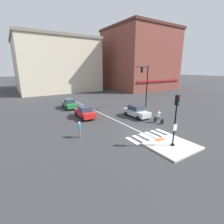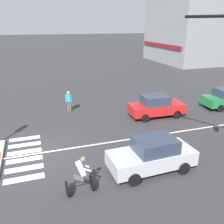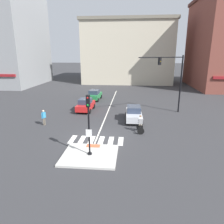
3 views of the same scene
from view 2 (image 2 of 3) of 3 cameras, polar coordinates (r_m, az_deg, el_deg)
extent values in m
plane|color=#333335|center=(13.87, -17.95, -9.47)|extent=(300.00, 300.00, 0.00)
cube|color=silver|center=(15.79, -19.89, -5.92)|extent=(0.44, 1.80, 0.01)
cube|color=silver|center=(15.02, -19.91, -7.30)|extent=(0.44, 1.80, 0.01)
cube|color=silver|center=(14.26, -19.94, -8.84)|extent=(0.44, 1.80, 0.01)
cube|color=silver|center=(13.52, -19.97, -10.54)|extent=(0.44, 1.80, 0.01)
cube|color=silver|center=(12.78, -20.00, -12.44)|extent=(0.44, 1.80, 0.01)
cube|color=silver|center=(12.06, -20.03, -14.57)|extent=(0.44, 1.80, 0.01)
cube|color=silver|center=(16.88, 18.23, -4.00)|extent=(0.14, 28.00, 0.01)
cube|color=maroon|center=(44.18, 11.42, 15.29)|extent=(12.61, 0.30, 0.50)
cylinder|color=black|center=(22.18, 21.63, 2.18)|extent=(0.21, 0.61, 0.60)
cylinder|color=black|center=(20.95, 24.25, 0.78)|extent=(0.21, 0.61, 0.60)
cube|color=red|center=(18.40, 10.47, 0.90)|extent=(1.85, 4.16, 0.70)
cube|color=#2D384C|center=(18.13, 10.18, 2.85)|extent=(1.55, 1.95, 0.64)
cylinder|color=black|center=(19.79, 12.64, 1.05)|extent=(0.20, 0.61, 0.60)
cylinder|color=black|center=(18.44, 15.08, -0.60)|extent=(0.20, 0.61, 0.60)
cylinder|color=black|center=(18.73, 5.79, 0.35)|extent=(0.20, 0.61, 0.60)
cylinder|color=black|center=(17.30, 7.84, -1.46)|extent=(0.20, 0.61, 0.60)
cube|color=silver|center=(11.79, 9.27, -10.63)|extent=(1.82, 4.15, 0.70)
cube|color=#2D384C|center=(11.53, 10.12, -7.61)|extent=(1.54, 1.94, 0.64)
cylinder|color=black|center=(10.86, 5.27, -15.63)|extent=(0.20, 0.61, 0.60)
cylinder|color=black|center=(12.12, 1.87, -11.33)|extent=(0.20, 0.61, 0.60)
cylinder|color=black|center=(12.01, 16.59, -12.61)|extent=(0.20, 0.61, 0.60)
cylinder|color=black|center=(13.16, 12.32, -9.09)|extent=(0.20, 0.61, 0.60)
cylinder|color=black|center=(10.60, -4.77, -16.42)|extent=(0.66, 0.08, 0.66)
cylinder|color=black|center=(10.42, -10.56, -17.49)|extent=(0.66, 0.08, 0.66)
cylinder|color=black|center=(10.37, -7.69, -16.00)|extent=(0.10, 0.89, 0.05)
cylinder|color=black|center=(10.23, -8.75, -15.37)|extent=(0.04, 0.04, 0.30)
cylinder|color=black|center=(10.29, -5.13, -14.15)|extent=(0.44, 0.06, 0.04)
cylinder|color=#6B6051|center=(10.32, -7.96, -14.96)|extent=(0.14, 0.40, 0.33)
cylinder|color=#6B6051|center=(10.19, -7.73, -15.46)|extent=(0.14, 0.40, 0.33)
cube|color=silver|center=(10.03, -7.40, -13.10)|extent=(0.36, 0.40, 0.60)
sphere|color=#936B4C|center=(9.84, -6.82, -10.98)|extent=(0.22, 0.22, 0.22)
cylinder|color=silver|center=(10.20, -6.63, -12.46)|extent=(0.11, 0.46, 0.31)
cylinder|color=silver|center=(9.94, -6.13, -13.40)|extent=(0.11, 0.46, 0.31)
cylinder|color=#6B6051|center=(19.50, -10.30, 1.28)|extent=(0.12, 0.12, 0.82)
cylinder|color=#6B6051|center=(19.45, -9.85, 1.26)|extent=(0.12, 0.12, 0.82)
cube|color=#338CBF|center=(19.26, -10.21, 3.26)|extent=(0.36, 0.42, 0.60)
cylinder|color=#338CBF|center=(19.35, -10.84, 3.14)|extent=(0.09, 0.09, 0.56)
cylinder|color=#338CBF|center=(19.21, -9.54, 3.10)|extent=(0.09, 0.09, 0.56)
sphere|color=beige|center=(19.14, -10.29, 4.52)|extent=(0.22, 0.22, 0.22)
camera|label=1|loc=(26.48, -46.95, 14.27)|focal=26.11mm
camera|label=3|loc=(19.56, -81.40, 5.27)|focal=32.85mm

